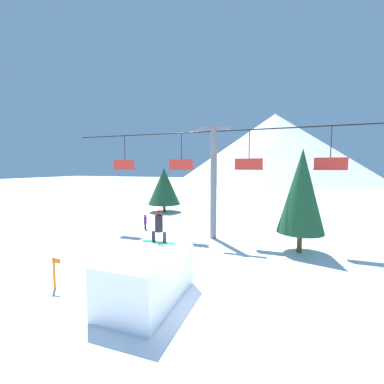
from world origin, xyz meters
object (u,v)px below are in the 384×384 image
Objects in this scene: snowboarder at (159,226)px; pine_tree_near at (302,191)px; snow_ramp at (148,277)px; distant_skier at (145,221)px; trail_marker at (54,272)px.

snowboarder is 8.85m from pine_tree_near.
distant_skier is at bearing 120.37° from snow_ramp.
pine_tree_near is at bearing 54.25° from snow_ramp.
snowboarder is (-0.17, 1.29, 1.62)m from snow_ramp.
snow_ramp reaches higher than trail_marker.
snow_ramp is at bearing -59.63° from distant_skier.
distant_skier is (-1.63, 10.20, -0.05)m from trail_marker.
trail_marker is (-9.74, -8.31, -2.91)m from pine_tree_near.
pine_tree_near is at bearing 40.48° from trail_marker.
snow_ramp is 2.61× the size of snowboarder.
trail_marker is (-3.91, -1.74, -1.83)m from snowboarder.
snowboarder is 0.24× the size of pine_tree_near.
snowboarder is at bearing -56.76° from distant_skier.
snowboarder is at bearing -131.57° from pine_tree_near.
snow_ramp is 4.11m from trail_marker.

